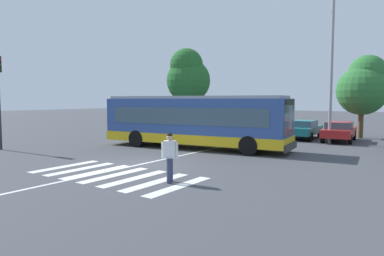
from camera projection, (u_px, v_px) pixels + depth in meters
name	position (u px, v px, depth m)	size (l,w,h in m)	color
ground_plane	(144.00, 164.00, 15.58)	(160.00, 160.00, 0.00)	#424449
city_transit_bus	(194.00, 121.00, 20.72)	(11.45, 3.93, 3.06)	black
pedestrian_crossing_street	(170.00, 155.00, 12.11)	(0.53, 0.41, 1.72)	#333856
parked_car_blue	(180.00, 123.00, 31.37)	(2.04, 4.58, 1.35)	black
parked_car_champagne	(204.00, 124.00, 29.99)	(2.32, 4.68, 1.35)	black
parked_car_silver	(237.00, 125.00, 28.84)	(1.98, 4.55, 1.35)	black
parked_car_white	(269.00, 127.00, 27.31)	(2.25, 4.65, 1.35)	black
parked_car_teal	(304.00, 128.00, 25.65)	(2.07, 4.59, 1.35)	black
parked_car_red	(339.00, 130.00, 24.08)	(2.25, 4.66, 1.35)	black
twin_arm_street_lamp	(332.00, 47.00, 22.42)	(4.47, 0.32, 10.17)	#939399
background_tree_left	(188.00, 76.00, 35.67)	(4.44, 4.44, 7.97)	brown
background_tree_right	(364.00, 86.00, 25.85)	(3.59, 3.59, 6.11)	brown
crosswalk_painted_stripes	(115.00, 175.00, 13.37)	(6.53, 3.25, 0.01)	silver
lane_center_line	(170.00, 158.00, 17.29)	(0.16, 24.00, 0.01)	silver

